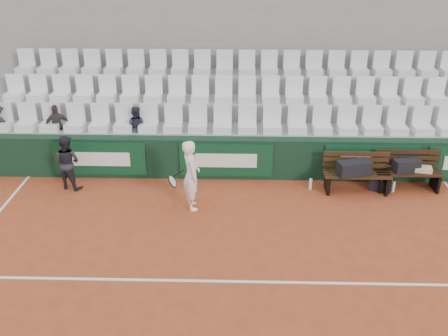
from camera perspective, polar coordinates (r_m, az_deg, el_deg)
ground at (r=8.74m, az=0.97°, el=-12.85°), size 80.00×80.00×0.00m
court_baseline at (r=8.74m, az=0.97°, el=-12.83°), size 18.00×0.06×0.01m
back_barrier at (r=11.90m, az=1.54°, el=1.14°), size 18.00×0.34×1.00m
grandstand_tier_front at (r=12.48m, az=1.23°, el=2.35°), size 18.00×0.95×1.00m
grandstand_tier_mid at (r=13.28m, az=1.27°, el=4.87°), size 18.00×0.95×1.45m
grandstand_tier_back at (r=14.10m, az=1.30°, el=7.10°), size 18.00×0.95×1.90m
grandstand_rear_wall at (r=14.36m, az=1.37°, el=12.63°), size 18.00×0.30×4.40m
seat_row_front at (r=12.02m, az=1.26°, el=5.59°), size 11.90×0.44×0.63m
seat_row_mid at (r=12.78m, az=1.31°, el=8.95°), size 11.90×0.44×0.63m
seat_row_back at (r=13.57m, az=1.35°, el=11.93°), size 11.90×0.44×0.63m
bench_left at (r=11.75m, az=14.83°, el=-1.60°), size 1.50×0.56×0.45m
bench_right at (r=12.21m, az=20.16°, el=-1.31°), size 1.50×0.56×0.45m
sports_bag_left at (r=11.53m, az=14.64°, el=0.00°), size 0.80×0.51×0.32m
sports_bag_right at (r=12.07m, az=20.14°, el=0.29°), size 0.64×0.40×0.27m
towel at (r=12.22m, az=21.79°, el=-0.12°), size 0.42×0.34×0.10m
sports_bag_ground at (r=12.01m, az=17.44°, el=-1.78°), size 0.54×0.44×0.29m
water_bottle_near at (r=11.66m, az=9.84°, el=-1.83°), size 0.07×0.07×0.26m
water_bottle_far at (r=12.03m, az=18.79°, el=-2.02°), size 0.07×0.07×0.25m
tennis_player at (r=10.49m, az=-3.79°, el=-0.81°), size 0.75×0.65×1.55m
ball_kid at (r=11.90m, az=-17.48°, el=0.63°), size 0.75×0.66×1.29m
spectator_b at (r=12.77m, az=-18.76°, el=6.48°), size 0.68×0.50×1.07m
spectator_c at (r=12.24m, az=-10.17°, el=6.61°), size 0.56×0.47×1.05m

